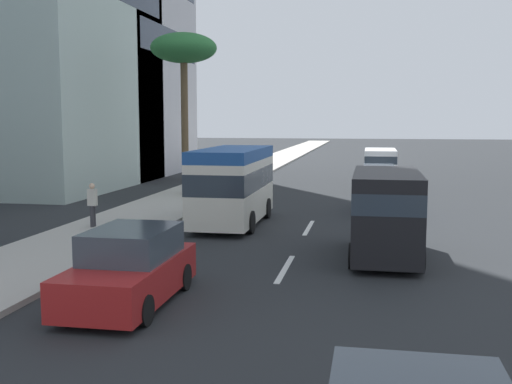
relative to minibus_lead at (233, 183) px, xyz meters
name	(u,v)px	position (x,y,z in m)	size (l,w,h in m)	color
ground_plane	(328,194)	(10.81, -3.02, -1.65)	(198.00, 198.00, 0.00)	#26282B
sidewalk_right	(204,190)	(10.81, 4.15, -1.57)	(162.00, 3.87, 0.15)	#B2ADA3
lane_stripe_mid	(285,269)	(-6.76, -3.02, -1.64)	(3.20, 0.16, 0.01)	silver
lane_stripe_far	(309,228)	(-0.21, -3.02, -1.64)	(3.20, 0.16, 0.01)	silver
minibus_lead	(233,183)	(0.00, 0.00, 0.00)	(6.20, 2.34, 3.00)	silver
car_second	(390,197)	(4.01, -6.18, -0.91)	(4.60, 1.82, 1.55)	#1E478C
van_third	(386,209)	(-4.92, -5.77, -0.17)	(4.84, 2.05, 2.59)	black
car_fourth	(130,269)	(-10.56, -0.03, -0.85)	(4.27, 1.92, 1.69)	#A51E1E
van_fifth	(380,164)	(16.97, -5.90, -0.38)	(4.92, 2.10, 2.21)	white
car_sixth	(379,181)	(10.87, -5.75, -0.87)	(4.68, 1.86, 1.65)	white
pedestrian_near_lamp	(92,203)	(-2.28, 4.82, -0.60)	(0.30, 0.32, 1.63)	#333338
palm_tree	(184,52)	(8.22, 4.48, 5.99)	(3.48, 3.48, 8.48)	brown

